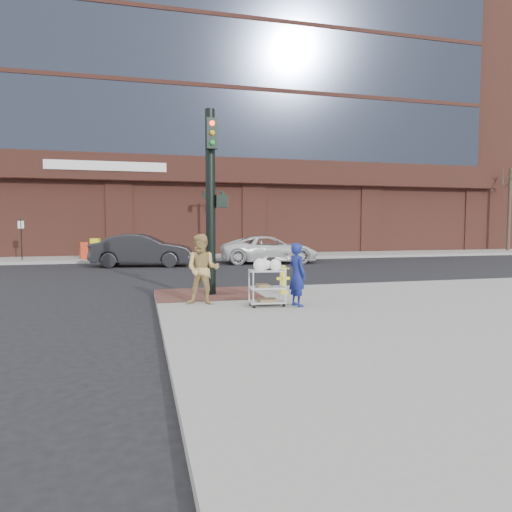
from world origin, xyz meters
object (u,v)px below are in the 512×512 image
object	(u,v)px
utility_cart	(267,284)
fire_hydrant	(283,279)
traffic_signal_pole	(211,196)
minivan_white	(269,250)
pedestrian_tan	(203,269)
woman_blue	(297,275)
sedan_dark	(142,250)
lamp_post	(214,215)

from	to	relation	value
utility_cart	fire_hydrant	distance (m)	2.03
traffic_signal_pole	minivan_white	bearing A→B (deg)	66.62
traffic_signal_pole	utility_cart	bearing A→B (deg)	-64.71
traffic_signal_pole	pedestrian_tan	bearing A→B (deg)	-107.11
woman_blue	sedan_dark	xyz separation A→B (m)	(-3.47, 13.00, -0.10)
lamp_post	fire_hydrant	size ratio (longest dim) A/B	5.04
lamp_post	pedestrian_tan	bearing A→B (deg)	-99.94
lamp_post	fire_hydrant	world-z (taller)	lamp_post
utility_cart	fire_hydrant	bearing A→B (deg)	61.66
pedestrian_tan	utility_cart	xyz separation A→B (m)	(1.43, -0.63, -0.33)
sedan_dark	fire_hydrant	xyz separation A→B (m)	(3.74, -11.07, -0.25)
fire_hydrant	sedan_dark	bearing A→B (deg)	108.68
lamp_post	fire_hydrant	xyz separation A→B (m)	(-0.53, -15.53, -2.06)
woman_blue	utility_cart	world-z (taller)	woman_blue
sedan_dark	utility_cart	distance (m)	13.14
lamp_post	minivan_white	distance (m)	5.10
minivan_white	utility_cart	bearing A→B (deg)	169.32
traffic_signal_pole	fire_hydrant	bearing A→B (deg)	-8.87
fire_hydrant	woman_blue	bearing A→B (deg)	-97.92
woman_blue	utility_cart	bearing A→B (deg)	64.10
woman_blue	pedestrian_tan	bearing A→B (deg)	56.25
lamp_post	traffic_signal_pole	bearing A→B (deg)	-99.24
minivan_white	fire_hydrant	xyz separation A→B (m)	(-2.85, -11.40, -0.17)
minivan_white	woman_blue	bearing A→B (deg)	172.27
woman_blue	fire_hydrant	bearing A→B (deg)	-21.53
pedestrian_tan	woman_blue	bearing A→B (deg)	-0.17
lamp_post	traffic_signal_pole	world-z (taller)	traffic_signal_pole
lamp_post	pedestrian_tan	size ratio (longest dim) A/B	2.36
fire_hydrant	minivan_white	bearing A→B (deg)	75.95
traffic_signal_pole	fire_hydrant	world-z (taller)	traffic_signal_pole
minivan_white	sedan_dark	bearing A→B (deg)	98.37
fire_hydrant	utility_cart	bearing A→B (deg)	-118.34
lamp_post	sedan_dark	distance (m)	6.44
lamp_post	utility_cart	bearing A→B (deg)	-94.93
pedestrian_tan	minivan_white	bearing A→B (deg)	87.29
sedan_dark	fire_hydrant	world-z (taller)	sedan_dark
traffic_signal_pole	lamp_post	bearing A→B (deg)	80.76
woman_blue	minivan_white	bearing A→B (deg)	-26.79
woman_blue	utility_cart	xyz separation A→B (m)	(-0.69, 0.15, -0.22)
pedestrian_tan	utility_cart	distance (m)	1.60
pedestrian_tan	utility_cart	size ratio (longest dim) A/B	1.47
sedan_dark	utility_cart	world-z (taller)	sedan_dark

